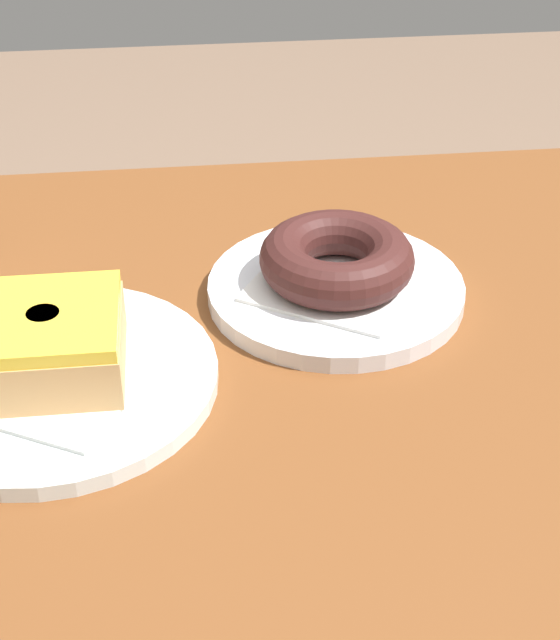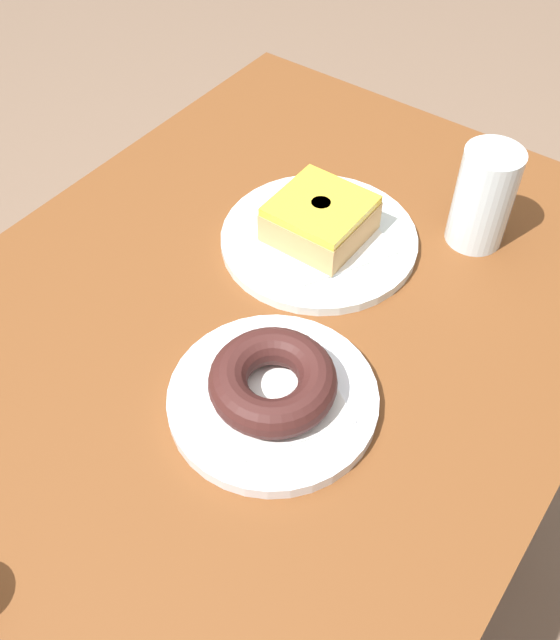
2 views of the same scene
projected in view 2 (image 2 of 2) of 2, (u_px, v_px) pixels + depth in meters
ground_plane at (260, 600)px, 1.29m from camera, size 6.00×6.00×0.00m
table at (247, 390)px, 0.79m from camera, size 0.94×0.65×0.76m
plate_chocolate_ring at (273, 399)px, 0.66m from camera, size 0.20×0.20×0.01m
napkin_chocolate_ring at (273, 394)px, 0.65m from camera, size 0.16×0.16×0.00m
donut_chocolate_ring at (273, 381)px, 0.64m from camera, size 0.12×0.12×0.04m
plate_glazed_square at (319, 239)px, 0.80m from camera, size 0.22×0.22×0.01m
napkin_glazed_square at (319, 235)px, 0.80m from camera, size 0.17×0.17×0.00m
donut_glazed_square at (320, 218)px, 0.78m from camera, size 0.10×0.10×0.05m
water_glass at (484, 198)px, 0.77m from camera, size 0.06×0.06×0.12m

